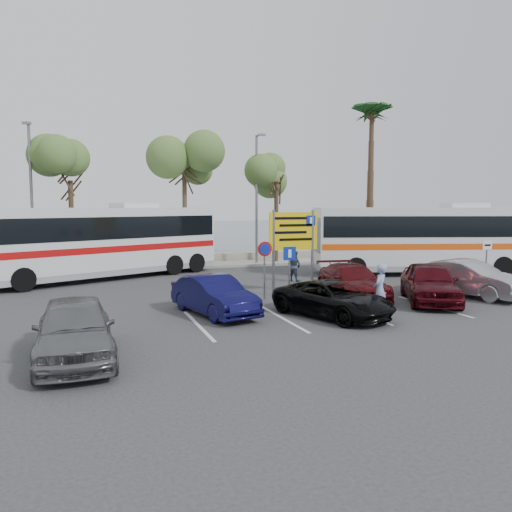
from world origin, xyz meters
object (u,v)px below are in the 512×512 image
object	(u,v)px
coach_bus_right	(429,241)
pedestrian_far	(294,266)
car_red	(430,282)
pedestrian_near	(380,290)
suv_black	(333,299)
direction_sign	(293,237)
car_blue	(214,295)
street_lamp_left	(31,190)
car_silver_b	(469,278)
car_silver_a	(75,329)
street_lamp_right	(257,192)
car_maroon	(352,282)
coach_bus_left	(102,244)

from	to	relation	value
coach_bus_right	pedestrian_far	bearing A→B (deg)	-180.00
car_red	pedestrian_near	bearing A→B (deg)	-126.43
suv_black	direction_sign	bearing A→B (deg)	62.61
coach_bus_right	pedestrian_near	size ratio (longest dim) A/B	7.07
car_blue	suv_black	xyz separation A→B (m)	(3.73, -1.67, -0.07)
coach_bus_right	pedestrian_near	xyz separation A→B (m)	(-8.63, -8.37, -0.91)
coach_bus_right	suv_black	bearing A→B (deg)	-142.27
street_lamp_left	suv_black	distance (m)	18.63
direction_sign	car_silver_b	size ratio (longest dim) A/B	0.79
car_silver_a	car_silver_b	world-z (taller)	car_silver_a
car_silver_a	car_blue	world-z (taller)	car_silver_a
street_lamp_left	car_blue	distance (m)	15.34
street_lamp_right	car_maroon	bearing A→B (deg)	-90.48
street_lamp_right	pedestrian_far	world-z (taller)	street_lamp_right
car_maroon	pedestrian_near	xyz separation A→B (m)	(-0.90, -3.37, 0.22)
coach_bus_right	car_red	distance (m)	8.69
street_lamp_right	pedestrian_near	xyz separation A→B (m)	(-1.00, -15.38, -3.69)
car_silver_a	car_silver_b	xyz separation A→B (m)	(15.44, 3.77, -0.02)
car_maroon	car_silver_b	distance (m)	4.96
suv_black	pedestrian_far	distance (m)	8.09
car_silver_b	pedestrian_near	world-z (taller)	pedestrian_near
direction_sign	car_blue	distance (m)	5.41
street_lamp_left	car_silver_b	bearing A→B (deg)	-36.82
car_red	pedestrian_near	distance (m)	3.66
street_lamp_left	pedestrian_near	size ratio (longest dim) A/B	4.41
street_lamp_left	car_silver_a	distance (m)	17.59
car_silver_b	direction_sign	bearing A→B (deg)	138.30
street_lamp_right	car_blue	size ratio (longest dim) A/B	1.95
street_lamp_left	coach_bus_left	size ratio (longest dim) A/B	0.64
street_lamp_right	car_blue	distance (m)	15.11
pedestrian_near	pedestrian_far	world-z (taller)	pedestrian_near
direction_sign	coach_bus_left	world-z (taller)	coach_bus_left
coach_bus_right	car_red	xyz separation A→B (m)	(-5.33, -6.79, -1.04)
suv_black	car_silver_b	xyz separation A→B (m)	(7.20, 1.61, 0.14)
street_lamp_left	pedestrian_far	xyz separation A→B (m)	(12.50, -7.02, -3.83)
car_silver_a	pedestrian_near	bearing A→B (deg)	8.98
coach_bus_left	car_silver_b	bearing A→B (deg)	-35.78
direction_sign	car_silver_a	world-z (taller)	direction_sign
direction_sign	car_red	bearing A→B (deg)	-39.05
coach_bus_left	pedestrian_far	distance (m)	9.90
street_lamp_right	car_silver_b	distance (m)	14.58
suv_black	pedestrian_far	size ratio (longest dim) A/B	2.83
direction_sign	coach_bus_right	size ratio (longest dim) A/B	0.28
coach_bus_right	pedestrian_near	world-z (taller)	coach_bus_right
car_maroon	pedestrian_near	world-z (taller)	pedestrian_near
car_red	pedestrian_far	distance (m)	7.34
street_lamp_right	pedestrian_near	size ratio (longest dim) A/B	4.41
car_red	coach_bus_right	bearing A→B (deg)	79.87
car_blue	car_maroon	bearing A→B (deg)	-3.66
street_lamp_right	suv_black	world-z (taller)	street_lamp_right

